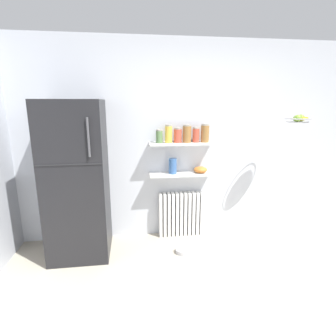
% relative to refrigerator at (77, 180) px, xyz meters
% --- Properties ---
extents(ground_plane, '(7.04, 7.04, 0.00)m').
position_rel_refrigerator_xyz_m(ground_plane, '(1.38, -1.16, -0.92)').
color(ground_plane, '#B2A893').
extents(back_wall, '(7.04, 0.10, 2.60)m').
position_rel_refrigerator_xyz_m(back_wall, '(1.38, 0.39, 0.38)').
color(back_wall, silver).
rests_on(back_wall, ground_plane).
extents(refrigerator, '(0.68, 0.72, 1.84)m').
position_rel_refrigerator_xyz_m(refrigerator, '(0.00, 0.00, 0.00)').
color(refrigerator, black).
rests_on(refrigerator, ground_plane).
extents(radiator, '(0.61, 0.12, 0.62)m').
position_rel_refrigerator_xyz_m(radiator, '(1.30, 0.26, -0.61)').
color(radiator, white).
rests_on(radiator, ground_plane).
extents(wall_shelf_lower, '(0.85, 0.22, 0.02)m').
position_rel_refrigerator_xyz_m(wall_shelf_lower, '(1.30, 0.23, -0.04)').
color(wall_shelf_lower, white).
extents(wall_shelf_upper, '(0.85, 0.22, 0.02)m').
position_rel_refrigerator_xyz_m(wall_shelf_upper, '(1.30, 0.23, 0.37)').
color(wall_shelf_upper, white).
extents(storage_jar_0, '(0.08, 0.08, 0.17)m').
position_rel_refrigerator_xyz_m(storage_jar_0, '(1.00, 0.23, 0.47)').
color(storage_jar_0, '#5B7F4C').
rests_on(storage_jar_0, wall_shelf_upper).
extents(storage_jar_1, '(0.09, 0.09, 0.23)m').
position_rel_refrigerator_xyz_m(storage_jar_1, '(1.12, 0.23, 0.50)').
color(storage_jar_1, yellow).
rests_on(storage_jar_1, wall_shelf_upper).
extents(storage_jar_2, '(0.10, 0.10, 0.19)m').
position_rel_refrigerator_xyz_m(storage_jar_2, '(1.24, 0.23, 0.48)').
color(storage_jar_2, '#C64C38').
rests_on(storage_jar_2, wall_shelf_upper).
extents(storage_jar_3, '(0.11, 0.11, 0.23)m').
position_rel_refrigerator_xyz_m(storage_jar_3, '(1.35, 0.23, 0.50)').
color(storage_jar_3, olive).
rests_on(storage_jar_3, wall_shelf_upper).
extents(storage_jar_4, '(0.09, 0.09, 0.19)m').
position_rel_refrigerator_xyz_m(storage_jar_4, '(1.47, 0.23, 0.48)').
color(storage_jar_4, '#C64C38').
rests_on(storage_jar_4, wall_shelf_upper).
extents(storage_jar_5, '(0.11, 0.11, 0.23)m').
position_rel_refrigerator_xyz_m(storage_jar_5, '(1.59, 0.23, 0.50)').
color(storage_jar_5, olive).
rests_on(storage_jar_5, wall_shelf_upper).
extents(vase, '(0.10, 0.10, 0.20)m').
position_rel_refrigerator_xyz_m(vase, '(1.17, 0.23, 0.08)').
color(vase, '#38609E').
rests_on(vase, wall_shelf_lower).
extents(shelf_bowl, '(0.18, 0.18, 0.08)m').
position_rel_refrigerator_xyz_m(shelf_bowl, '(1.55, 0.23, 0.02)').
color(shelf_bowl, orange).
rests_on(shelf_bowl, wall_shelf_lower).
extents(pet_food_bowl, '(0.18, 0.18, 0.05)m').
position_rel_refrigerator_xyz_m(pet_food_bowl, '(1.23, -0.21, -0.90)').
color(pet_food_bowl, '#B7B7BC').
rests_on(pet_food_bowl, ground_plane).
extents(hanging_fruit_basket, '(0.31, 0.31, 0.09)m').
position_rel_refrigerator_xyz_m(hanging_fruit_basket, '(2.65, -0.10, 0.70)').
color(hanging_fruit_basket, '#B2B2B7').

